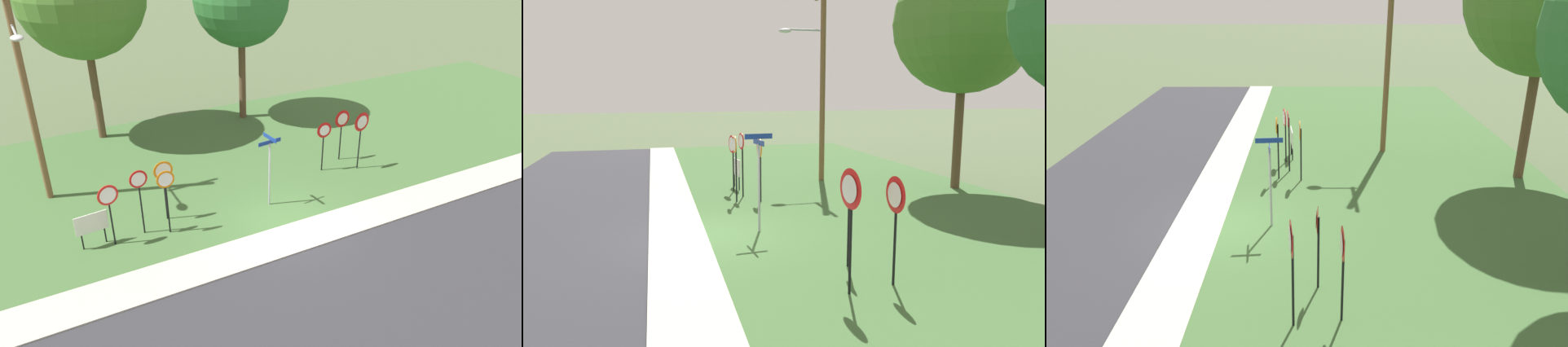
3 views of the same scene
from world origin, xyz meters
The scene contains 14 objects.
ground_plane centered at (0.00, 0.00, 0.00)m, with size 160.00×160.00×0.00m, color #4C5B3D.
sidewalk_strip centered at (0.00, -0.80, 0.03)m, with size 44.00×1.60×0.06m, color #ADAA9E.
grass_median centered at (0.00, 6.00, 0.02)m, with size 44.00×12.00×0.04m, color #3D6033.
stop_sign_near_left centered at (-3.93, 1.50, 1.79)m, with size 0.63×0.09×2.45m.
stop_sign_near_right centered at (-3.73, 2.36, 1.75)m, with size 0.71×0.10×2.36m.
stop_sign_far_left centered at (-5.80, 1.69, 1.70)m, with size 0.70×0.16×2.30m.
stop_sign_far_center centered at (-4.73, 1.88, 1.81)m, with size 0.63×0.12×2.48m.
yield_sign_near_left centered at (4.64, 3.40, 1.79)m, with size 0.77×0.11×2.34m.
yield_sign_near_right centered at (3.37, 2.89, 1.68)m, with size 0.68×0.11×2.21m.
yield_sign_far_left centered at (4.83, 2.32, 1.98)m, with size 0.82×0.14×2.58m.
street_name_post centered at (0.04, 1.52, 1.75)m, with size 0.96×0.81×2.86m.
utility_pole centered at (-7.29, 5.88, 5.00)m, with size 2.10×2.14×9.22m.
notice_board centered at (-6.42, 1.95, 0.87)m, with size 1.10×0.14×1.25m.
oak_tree_left centered at (-4.16, 10.88, 6.77)m, with size 5.66×5.66×9.57m.
Camera 2 is at (13.50, -1.34, 4.12)m, focal length 33.59 mm.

